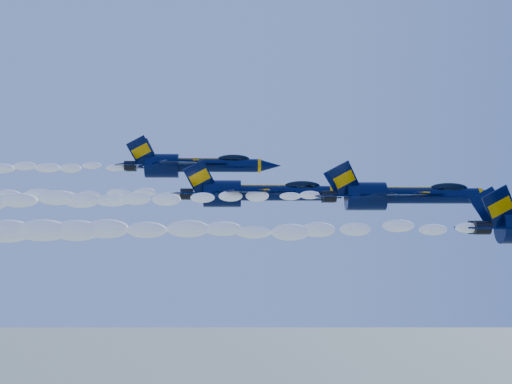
{
  "coord_description": "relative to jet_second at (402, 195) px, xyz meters",
  "views": [
    {
      "loc": [
        -8.88,
        -68.11,
        150.9
      ],
      "look_at": [
        -6.38,
        1.11,
        153.63
      ],
      "focal_mm": 50.0,
      "sensor_mm": 36.0,
      "label": 1
    }
  ],
  "objects": [
    {
      "name": "smoke_trail_jet_lead",
      "position": [
        -16.39,
        -12.13,
        -3.15
      ],
      "size": [
        37.97,
        1.77,
        1.59
      ],
      "primitive_type": "ellipsoid",
      "color": "white"
    },
    {
      "name": "jet_second",
      "position": [
        0.0,
        0.0,
        0.0
      ],
      "size": [
        17.41,
        14.28,
        6.47
      ],
      "color": "black"
    },
    {
      "name": "smoke_trail_jet_second",
      "position": [
        -26.43,
        0.0,
        -0.38
      ],
      "size": [
        37.97,
        1.8,
        1.62
      ],
      "primitive_type": "ellipsoid",
      "color": "white"
    },
    {
      "name": "jet_third",
      "position": [
        -13.5,
        5.53,
        0.43
      ],
      "size": [
        17.83,
        14.63,
        6.63
      ],
      "color": "black"
    },
    {
      "name": "jet_fourth",
      "position": [
        -20.58,
        16.7,
        4.11
      ],
      "size": [
        18.28,
        15.0,
        6.79
      ],
      "color": "black"
    }
  ]
}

